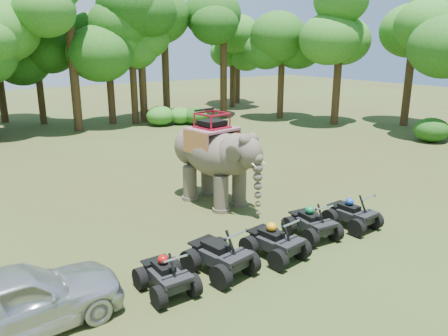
{
  "coord_description": "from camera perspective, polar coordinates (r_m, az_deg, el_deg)",
  "views": [
    {
      "loc": [
        -8.45,
        -10.39,
        5.99
      ],
      "look_at": [
        0.0,
        1.2,
        1.9
      ],
      "focal_mm": 35.0,
      "sensor_mm": 36.0,
      "label": 1
    }
  ],
  "objects": [
    {
      "name": "tree_39",
      "position": [
        32.53,
        -19.22,
        13.88
      ],
      "size": [
        7.44,
        7.44,
        10.64
      ],
      "primitive_type": null,
      "color": "#195114",
      "rests_on": "ground"
    },
    {
      "name": "atv_3",
      "position": [
        14.26,
        11.46,
        -6.56
      ],
      "size": [
        1.41,
        1.8,
        1.23
      ],
      "primitive_type": null,
      "rotation": [
        0.0,
        0.0,
        -0.13
      ],
      "color": "black",
      "rests_on": "ground"
    },
    {
      "name": "tree_5",
      "position": [
        34.61,
        14.71,
        13.32
      ],
      "size": [
        6.61,
        6.61,
        9.45
      ],
      "primitive_type": null,
      "color": "#195114",
      "rests_on": "ground"
    },
    {
      "name": "parked_car",
      "position": [
        10.57,
        -25.61,
        -15.42
      ],
      "size": [
        4.57,
        2.0,
        1.53
      ],
      "primitive_type": "imported",
      "rotation": [
        0.0,
        0.0,
        1.61
      ],
      "color": "silver",
      "rests_on": "ground"
    },
    {
      "name": "ground",
      "position": [
        14.67,
        2.79,
        -8.21
      ],
      "size": [
        110.0,
        110.0,
        0.0
      ],
      "primitive_type": "plane",
      "color": "#47381E",
      "rests_on": "ground"
    },
    {
      "name": "elephant",
      "position": [
        16.66,
        -1.33,
        1.37
      ],
      "size": [
        2.44,
        4.51,
        3.61
      ],
      "primitive_type": null,
      "rotation": [
        0.0,
        0.0,
        0.13
      ],
      "color": "brown",
      "rests_on": "ground"
    },
    {
      "name": "tree_0",
      "position": [
        36.45,
        -23.01,
        10.54
      ],
      "size": [
        4.7,
        4.7,
        6.71
      ],
      "primitive_type": null,
      "color": "#195114",
      "rests_on": "ground"
    },
    {
      "name": "tree_2",
      "position": [
        37.23,
        -7.69,
        13.9
      ],
      "size": [
        6.68,
        6.68,
        9.54
      ],
      "primitive_type": null,
      "color": "#195114",
      "rests_on": "ground"
    },
    {
      "name": "tree_37",
      "position": [
        35.07,
        -10.72,
        13.54
      ],
      "size": [
        6.57,
        6.57,
        9.39
      ],
      "primitive_type": null,
      "color": "#195114",
      "rests_on": "ground"
    },
    {
      "name": "tree_1",
      "position": [
        34.82,
        -14.75,
        12.21
      ],
      "size": [
        5.67,
        5.67,
        8.1
      ],
      "primitive_type": null,
      "color": "#195114",
      "rests_on": "ground"
    },
    {
      "name": "tree_30",
      "position": [
        42.95,
        1.11,
        12.78
      ],
      "size": [
        5.09,
        5.09,
        7.28
      ],
      "primitive_type": null,
      "color": "#195114",
      "rests_on": "ground"
    },
    {
      "name": "tree_33",
      "position": [
        45.96,
        1.8,
        13.21
      ],
      "size": [
        5.35,
        5.35,
        7.65
      ],
      "primitive_type": null,
      "color": "#195114",
      "rests_on": "ground"
    },
    {
      "name": "atv_1",
      "position": [
        11.88,
        -0.55,
        -10.64
      ],
      "size": [
        1.59,
        2.0,
        1.35
      ],
      "primitive_type": null,
      "rotation": [
        0.0,
        0.0,
        0.15
      ],
      "color": "black",
      "rests_on": "ground"
    },
    {
      "name": "tree_4",
      "position": [
        36.71,
        7.49,
        12.14
      ],
      "size": [
        5.12,
        5.12,
        7.32
      ],
      "primitive_type": null,
      "color": "#195114",
      "rests_on": "ground"
    },
    {
      "name": "tree_3",
      "position": [
        36.66,
        -0.06,
        13.85
      ],
      "size": [
        6.54,
        6.54,
        9.34
      ],
      "primitive_type": null,
      "color": "#195114",
      "rests_on": "ground"
    },
    {
      "name": "atv_2",
      "position": [
        12.78,
        6.7,
        -8.94
      ],
      "size": [
        1.44,
        1.85,
        1.28
      ],
      "primitive_type": null,
      "rotation": [
        0.0,
        0.0,
        0.11
      ],
      "color": "black",
      "rests_on": "ground"
    },
    {
      "name": "atv_0",
      "position": [
        11.16,
        -7.59,
        -13.15
      ],
      "size": [
        1.2,
        1.63,
        1.18
      ],
      "primitive_type": null,
      "rotation": [
        0.0,
        0.0,
        -0.03
      ],
      "color": "black",
      "rests_on": "ground"
    },
    {
      "name": "atv_4",
      "position": [
        15.31,
        16.45,
        -5.29
      ],
      "size": [
        1.28,
        1.71,
        1.24
      ],
      "primitive_type": null,
      "rotation": [
        0.0,
        0.0,
        0.03
      ],
      "color": "black",
      "rests_on": "ground"
    },
    {
      "name": "tree_38",
      "position": [
        34.5,
        -11.79,
        11.86
      ],
      "size": [
        5.24,
        5.24,
        7.49
      ],
      "primitive_type": null,
      "color": "#195114",
      "rests_on": "ground"
    },
    {
      "name": "tree_6",
      "position": [
        35.62,
        23.18,
        12.49
      ],
      "size": [
        6.48,
        6.48,
        9.26
      ],
      "primitive_type": null,
      "color": "#195114",
      "rests_on": "ground"
    }
  ]
}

